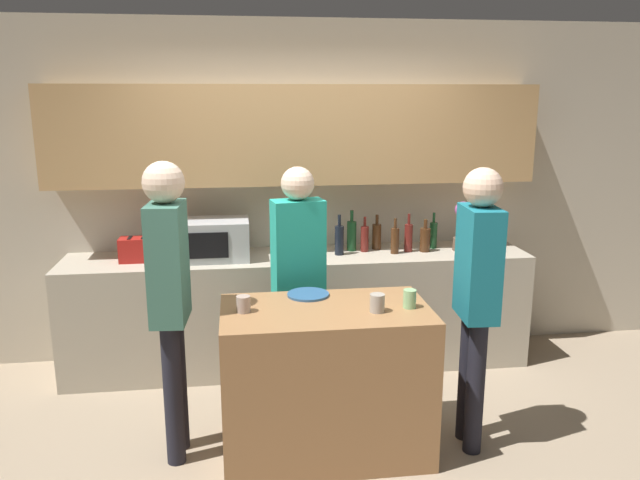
% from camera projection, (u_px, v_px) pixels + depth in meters
% --- Properties ---
extents(ground_plane, '(14.00, 14.00, 0.00)m').
position_uv_depth(ground_plane, '(323.00, 461.00, 3.71)').
color(ground_plane, gray).
extents(back_wall, '(6.40, 0.40, 2.70)m').
position_uv_depth(back_wall, '(295.00, 170.00, 4.96)').
color(back_wall, beige).
rests_on(back_wall, ground_plane).
extents(back_counter, '(3.60, 0.62, 0.91)m').
position_uv_depth(back_counter, '(299.00, 310.00, 4.95)').
color(back_counter, '#B7AD99').
rests_on(back_counter, ground_plane).
extents(kitchen_island, '(1.22, 0.69, 0.91)m').
position_uv_depth(kitchen_island, '(326.00, 380.00, 3.74)').
color(kitchen_island, '#996B42').
rests_on(kitchen_island, ground_plane).
extents(microwave, '(0.52, 0.39, 0.30)m').
position_uv_depth(microwave, '(214.00, 239.00, 4.72)').
color(microwave, '#B7BABC').
rests_on(microwave, back_counter).
extents(toaster, '(0.26, 0.16, 0.18)m').
position_uv_depth(toaster, '(137.00, 249.00, 4.66)').
color(toaster, '#B21E19').
rests_on(toaster, back_counter).
extents(potted_plant, '(0.14, 0.14, 0.40)m').
position_uv_depth(potted_plant, '(462.00, 226.00, 4.96)').
color(potted_plant, brown).
rests_on(potted_plant, back_counter).
extents(bottle_0, '(0.07, 0.07, 0.32)m').
position_uv_depth(bottle_0, '(339.00, 240.00, 4.84)').
color(bottle_0, black).
rests_on(bottle_0, back_counter).
extents(bottle_1, '(0.08, 0.08, 0.33)m').
position_uv_depth(bottle_1, '(352.00, 235.00, 4.97)').
color(bottle_1, '#194723').
rests_on(bottle_1, back_counter).
extents(bottle_2, '(0.06, 0.06, 0.28)m').
position_uv_depth(bottle_2, '(365.00, 238.00, 4.94)').
color(bottle_2, maroon).
rests_on(bottle_2, back_counter).
extents(bottle_3, '(0.07, 0.07, 0.28)m').
position_uv_depth(bottle_3, '(377.00, 236.00, 5.02)').
color(bottle_3, '#472814').
rests_on(bottle_3, back_counter).
extents(bottle_4, '(0.06, 0.06, 0.28)m').
position_uv_depth(bottle_4, '(395.00, 240.00, 4.88)').
color(bottle_4, '#472814').
rests_on(bottle_4, back_counter).
extents(bottle_5, '(0.06, 0.06, 0.31)m').
position_uv_depth(bottle_5, '(408.00, 237.00, 4.93)').
color(bottle_5, maroon).
rests_on(bottle_5, back_counter).
extents(bottle_6, '(0.08, 0.08, 0.26)m').
position_uv_depth(bottle_6, '(425.00, 239.00, 4.94)').
color(bottle_6, '#472814').
rests_on(bottle_6, back_counter).
extents(bottle_7, '(0.06, 0.06, 0.29)m').
position_uv_depth(bottle_7, '(433.00, 235.00, 5.05)').
color(bottle_7, '#194723').
rests_on(bottle_7, back_counter).
extents(plate_on_island, '(0.26, 0.26, 0.01)m').
position_uv_depth(plate_on_island, '(308.00, 294.00, 3.86)').
color(plate_on_island, '#2D5684').
rests_on(plate_on_island, kitchen_island).
extents(cup_0, '(0.08, 0.08, 0.10)m').
position_uv_depth(cup_0, '(243.00, 304.00, 3.56)').
color(cup_0, '#AB968B').
rests_on(cup_0, kitchen_island).
extents(cup_1, '(0.08, 0.08, 0.11)m').
position_uv_depth(cup_1, '(410.00, 299.00, 3.63)').
color(cup_1, '#8DC386').
rests_on(cup_1, kitchen_island).
extents(cup_2, '(0.09, 0.09, 0.11)m').
position_uv_depth(cup_2, '(377.00, 303.00, 3.56)').
color(cup_2, '#A39B90').
rests_on(cup_2, kitchen_island).
extents(person_left, '(0.23, 0.35, 1.73)m').
position_uv_depth(person_left, '(477.00, 285.00, 3.66)').
color(person_left, black).
rests_on(person_left, ground_plane).
extents(person_center, '(0.23, 0.35, 1.78)m').
position_uv_depth(person_center, '(169.00, 285.00, 3.54)').
color(person_center, black).
rests_on(person_center, ground_plane).
extents(person_right, '(0.37, 0.24, 1.67)m').
position_uv_depth(person_right, '(298.00, 267.00, 4.19)').
color(person_right, black).
rests_on(person_right, ground_plane).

